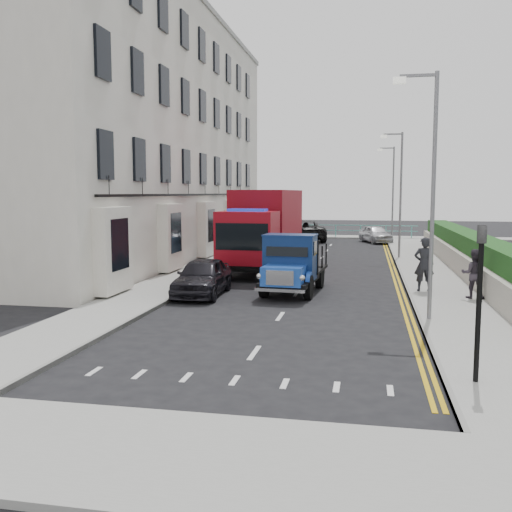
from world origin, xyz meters
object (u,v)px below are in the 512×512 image
lamp_far (391,189)px  parked_car_front (202,277)px  bedford_lorry (291,268)px  red_lorry (264,228)px  lamp_near (429,182)px  lamp_mid (399,187)px  pedestrian_east_near (424,264)px

lamp_far → parked_car_front: 24.41m
bedford_lorry → red_lorry: size_ratio=0.64×
lamp_near → parked_car_front: lamp_near is taller
bedford_lorry → lamp_near: bearing=-36.1°
lamp_mid → bedford_lorry: 13.40m
lamp_mid → red_lorry: lamp_mid is taller
lamp_far → parked_car_front: bearing=-108.0°
bedford_lorry → red_lorry: (-2.12, 6.13, 1.03)m
lamp_near → parked_car_front: size_ratio=1.76×
red_lorry → pedestrian_east_near: bearing=-33.4°
parked_car_front → bedford_lorry: bearing=10.4°
lamp_mid → lamp_far: size_ratio=1.00×
lamp_mid → red_lorry: size_ratio=0.94×
lamp_mid → bedford_lorry: bearing=-109.5°
bedford_lorry → pedestrian_east_near: bearing=16.7°
bedford_lorry → pedestrian_east_near: bedford_lorry is taller
parked_car_front → pedestrian_east_near: size_ratio=2.01×
lamp_mid → pedestrian_east_near: 11.63m
bedford_lorry → pedestrian_east_near: size_ratio=2.39×
lamp_near → lamp_mid: (0.00, 16.00, 0.00)m
lamp_near → pedestrian_east_near: size_ratio=3.54×
lamp_far → red_lorry: (-6.47, -16.18, -1.96)m
lamp_near → pedestrian_east_near: lamp_near is taller
lamp_far → bedford_lorry: (-4.35, -22.31, -2.99)m
lamp_near → lamp_mid: bearing=90.0°
lamp_near → lamp_mid: size_ratio=1.00×
lamp_mid → lamp_far: bearing=90.0°
lamp_near → bedford_lorry: (-4.35, 3.69, -2.99)m
pedestrian_east_near → red_lorry: bearing=-40.7°
pedestrian_east_near → lamp_near: bearing=81.0°
lamp_far → lamp_mid: bearing=-90.0°
lamp_near → parked_car_front: bearing=158.1°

